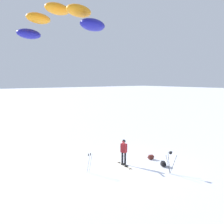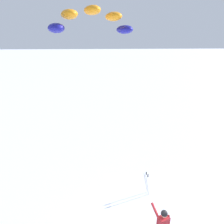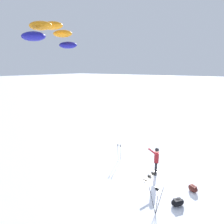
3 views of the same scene
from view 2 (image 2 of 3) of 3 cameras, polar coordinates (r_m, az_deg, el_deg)
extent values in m
cube|color=maroon|center=(8.44, 14.36, -28.46)|extent=(0.47, 0.38, 0.60)
sphere|color=tan|center=(8.11, 14.67, -26.37)|extent=(0.23, 0.23, 0.23)
sphere|color=black|center=(8.09, 14.69, -26.23)|extent=(0.24, 0.24, 0.24)
cylinder|color=maroon|center=(8.18, 12.32, -25.94)|extent=(0.28, 0.54, 0.42)
cylinder|color=maroon|center=(8.52, 15.64, -27.97)|extent=(0.09, 0.09, 0.60)
ellipsoid|color=navy|center=(11.70, 3.62, 22.43)|extent=(1.15, 1.45, 0.44)
ellipsoid|color=orange|center=(11.44, 0.43, 25.60)|extent=(1.15, 1.45, 0.44)
ellipsoid|color=orange|center=(11.02, -5.65, 26.96)|extent=(1.15, 1.45, 0.44)
ellipsoid|color=orange|center=(10.65, -12.10, 25.59)|extent=(1.15, 1.45, 0.44)
ellipsoid|color=navy|center=(10.47, -15.66, 22.04)|extent=(1.15, 1.45, 0.44)
cylinder|color=gray|center=(10.72, 9.58, -19.27)|extent=(0.29, 0.09, 1.23)
cylinder|color=black|center=(10.38, 9.76, -16.88)|extent=(0.05, 0.05, 0.14)
cylinder|color=gray|center=(10.60, 10.02, -19.84)|extent=(0.28, 0.12, 1.23)
cylinder|color=black|center=(10.25, 10.22, -17.44)|extent=(0.05, 0.05, 0.14)
camera|label=1|loc=(18.80, -37.85, 11.13)|focal=39.60mm
camera|label=3|loc=(7.77, -79.04, -4.17)|focal=29.20mm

